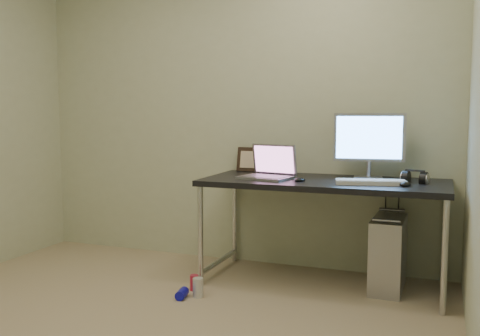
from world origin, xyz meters
The scene contains 16 objects.
wall_back centered at (0.00, 1.75, 1.25)m, with size 3.50×0.02×2.50m, color beige.
desk centered at (0.82, 1.38, 0.68)m, with size 1.69×0.74×0.75m.
tower_computer centered at (1.26, 1.43, 0.25)m, with size 0.22×0.49×0.53m.
cable_a centered at (1.21, 1.70, 0.40)m, with size 0.01×0.01×0.70m, color black.
cable_b centered at (1.30, 1.68, 0.38)m, with size 0.01×0.01×0.72m, color black.
can_red centered at (0.02, 0.92, 0.05)m, with size 0.06×0.06×0.11m, color #C01E43.
can_white centered at (0.10, 0.81, 0.06)m, with size 0.07×0.07×0.13m, color silver.
can_blue centered at (0.02, 0.74, 0.03)m, with size 0.06×0.06×0.12m, color #1211C3.
laptop centered at (0.42, 1.34, 0.81)m, with size 0.40×0.35×0.24m.
monitor centered at (1.10, 1.56, 1.02)m, with size 0.50×0.17×0.47m.
keyboard centered at (1.15, 1.27, 0.76)m, with size 0.45×0.15×0.03m, color silver.
mouse_right centered at (1.37, 1.26, 0.77)m, with size 0.07×0.11×0.04m, color black.
mouse_left centered at (0.68, 1.25, 0.77)m, with size 0.06×0.10×0.03m, color black.
headphones centered at (1.42, 1.44, 0.78)m, with size 0.18×0.11×0.11m.
picture_frame centered at (0.16, 1.70, 0.85)m, with size 0.24×0.03×0.19m, color black.
webcam centered at (0.40, 1.61, 0.84)m, with size 0.04×0.03×0.12m.
Camera 1 is at (1.59, -2.31, 1.23)m, focal length 40.00 mm.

